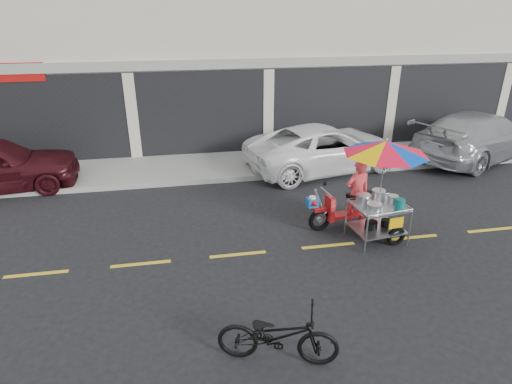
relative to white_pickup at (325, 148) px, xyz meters
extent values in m
plane|color=black|center=(-1.46, -4.63, -0.70)|extent=(90.00, 90.00, 0.00)
cube|color=gray|center=(-1.46, 0.87, -0.63)|extent=(45.00, 3.00, 0.15)
cube|color=beige|center=(-1.46, 5.87, 3.30)|extent=(36.00, 8.00, 8.00)
cube|color=black|center=(-1.46, 1.84, 0.75)|extent=(35.28, 0.06, 2.90)
cube|color=gray|center=(-1.46, 1.82, 2.40)|extent=(36.00, 0.12, 0.30)
cube|color=gold|center=(-1.46, -4.63, -0.70)|extent=(42.00, 0.10, 0.01)
imported|color=white|center=(0.00, 0.00, 0.00)|extent=(5.44, 3.34, 1.41)
imported|color=#AFB2B7|center=(5.44, 0.05, 0.09)|extent=(5.88, 4.24, 1.58)
imported|color=black|center=(-3.30, -7.62, -0.24)|extent=(1.88, 1.12, 0.93)
torus|color=black|center=(-1.44, -3.91, -0.43)|extent=(0.56, 0.18, 0.55)
torus|color=black|center=(0.00, -3.72, -0.43)|extent=(0.56, 0.18, 0.55)
cylinder|color=#9EA0A5|center=(-1.44, -3.91, -0.43)|extent=(0.14, 0.08, 0.14)
cylinder|color=#9EA0A5|center=(0.00, -3.72, -0.43)|extent=(0.14, 0.08, 0.14)
cube|color=#B11217|center=(-1.44, -3.91, -0.17)|extent=(0.32, 0.16, 0.08)
cylinder|color=#9EA0A5|center=(-1.44, -3.91, -0.03)|extent=(0.36, 0.09, 0.78)
cube|color=#B11217|center=(-1.20, -3.88, -0.17)|extent=(0.16, 0.34, 0.58)
cube|color=#B11217|center=(-0.77, -3.82, -0.39)|extent=(0.80, 0.37, 0.08)
cube|color=#B11217|center=(-0.33, -3.77, -0.17)|extent=(0.75, 0.34, 0.39)
cube|color=black|center=(-0.43, -3.78, 0.05)|extent=(0.65, 0.31, 0.10)
cylinder|color=#9EA0A5|center=(-1.32, -3.90, 0.26)|extent=(0.10, 0.53, 0.03)
sphere|color=black|center=(-1.29, -3.70, 0.38)|extent=(0.10, 0.10, 0.10)
cylinder|color=white|center=(-1.32, -3.90, -0.24)|extent=(0.13, 0.13, 0.05)
cube|color=#184F99|center=(-1.65, -3.94, 0.05)|extent=(0.28, 0.24, 0.19)
cylinder|color=white|center=(-1.65, -3.94, 0.17)|extent=(0.17, 0.17, 0.05)
cone|color=#B11217|center=(-1.63, -4.10, 0.07)|extent=(0.20, 0.23, 0.17)
torus|color=black|center=(0.00, -4.85, -0.49)|extent=(0.45, 0.15, 0.45)
cylinder|color=#9EA0A5|center=(-0.80, -5.05, -0.29)|extent=(0.04, 0.04, 0.82)
cylinder|color=#9EA0A5|center=(-0.92, -4.18, -0.29)|extent=(0.04, 0.04, 0.82)
cylinder|color=#9EA0A5|center=(0.25, -4.91, -0.29)|extent=(0.04, 0.04, 0.82)
cylinder|color=#9EA0A5|center=(0.14, -4.05, -0.29)|extent=(0.04, 0.04, 0.82)
cube|color=#9EA0A5|center=(-0.33, -4.55, -0.41)|extent=(1.17, 1.00, 0.03)
cube|color=#9EA0A5|center=(-0.33, -4.55, 0.12)|extent=(1.17, 1.00, 0.04)
cylinder|color=#9EA0A5|center=(-0.27, -4.98, 0.18)|extent=(1.06, 0.16, 0.02)
cylinder|color=#9EA0A5|center=(-0.39, -4.12, 0.18)|extent=(1.06, 0.16, 0.02)
cylinder|color=#9EA0A5|center=(-0.86, -4.62, 0.18)|extent=(0.14, 0.87, 0.02)
cylinder|color=#9EA0A5|center=(0.20, -4.48, 0.18)|extent=(0.14, 0.87, 0.02)
cylinder|color=#9EA0A5|center=(-0.39, -4.12, -0.41)|extent=(0.13, 0.73, 0.04)
cylinder|color=#9EA0A5|center=(-0.39, -4.12, 0.07)|extent=(0.13, 0.73, 0.04)
cube|color=#DCA105|center=(-0.13, -4.99, -0.07)|extent=(0.34, 0.06, 0.24)
cylinder|color=#B7B7BC|center=(-0.64, -4.39, 0.24)|extent=(0.35, 0.35, 0.20)
cylinder|color=#B7B7BC|center=(-0.26, -4.33, 0.26)|extent=(0.32, 0.32, 0.25)
cylinder|color=#B7B7BC|center=(0.03, -4.45, 0.21)|extent=(0.26, 0.26, 0.15)
cylinder|color=#B7B7BC|center=(-0.55, -4.75, 0.21)|extent=(0.35, 0.35, 0.14)
cylinder|color=#0A6259|center=(0.04, -4.75, 0.25)|extent=(0.24, 0.24, 0.21)
cylinder|color=black|center=(-0.47, -4.57, -0.31)|extent=(0.30, 0.30, 0.17)
cylinder|color=black|center=(-0.09, -4.52, -0.32)|extent=(0.26, 0.26, 0.16)
cylinder|color=#9EA0A5|center=(-0.29, -4.45, 0.85)|extent=(0.03, 0.03, 1.45)
sphere|color=#9EA0A5|center=(-0.29, -4.45, 1.59)|extent=(0.06, 0.06, 0.06)
imported|color=#E93C43|center=(-0.53, -3.79, 0.12)|extent=(0.64, 0.47, 1.64)
camera|label=1|loc=(-4.47, -12.31, 4.16)|focal=30.00mm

